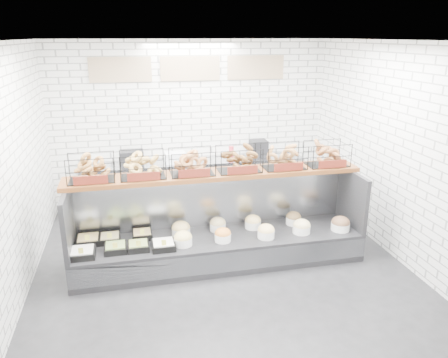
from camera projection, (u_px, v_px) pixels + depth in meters
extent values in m
plane|color=black|center=(224.00, 272.00, 5.93)|extent=(5.50, 5.50, 0.00)
cube|color=white|center=(191.00, 124.00, 8.01)|extent=(5.00, 0.02, 3.00)
cube|color=white|center=(9.00, 180.00, 4.94)|extent=(0.02, 5.50, 3.00)
cube|color=white|center=(402.00, 155.00, 5.98)|extent=(0.02, 5.50, 3.00)
cube|color=white|center=(224.00, 40.00, 4.99)|extent=(5.00, 5.50, 0.02)
cube|color=tan|center=(120.00, 70.00, 7.42)|extent=(1.05, 0.03, 0.42)
cube|color=tan|center=(190.00, 69.00, 7.67)|extent=(1.05, 0.03, 0.42)
cube|color=tan|center=(256.00, 67.00, 7.91)|extent=(1.05, 0.03, 0.42)
cube|color=black|center=(219.00, 249.00, 6.14)|extent=(4.00, 0.90, 0.40)
cube|color=#93969B|center=(226.00, 262.00, 5.74)|extent=(4.00, 0.03, 0.28)
cube|color=#93969B|center=(213.00, 199.00, 6.34)|extent=(4.00, 0.08, 0.80)
cube|color=black|center=(68.00, 222.00, 5.55)|extent=(0.06, 0.90, 0.80)
cube|color=black|center=(351.00, 198.00, 6.36)|extent=(0.06, 0.90, 0.80)
cube|color=black|center=(82.00, 253.00, 5.51)|extent=(0.32, 0.32, 0.08)
cube|color=silver|center=(82.00, 251.00, 5.49)|extent=(0.27, 0.27, 0.04)
cube|color=#E9E151|center=(81.00, 251.00, 5.37)|extent=(0.06, 0.01, 0.08)
cube|color=black|center=(88.00, 240.00, 5.85)|extent=(0.31, 0.31, 0.08)
cube|color=tan|center=(88.00, 238.00, 5.84)|extent=(0.26, 0.26, 0.04)
cube|color=#E9E151|center=(87.00, 238.00, 5.73)|extent=(0.06, 0.01, 0.08)
cube|color=black|center=(116.00, 248.00, 5.63)|extent=(0.29, 0.29, 0.08)
cube|color=#77944B|center=(115.00, 246.00, 5.62)|extent=(0.24, 0.24, 0.04)
cube|color=#E9E151|center=(115.00, 245.00, 5.51)|extent=(0.06, 0.01, 0.08)
cube|color=black|center=(110.00, 239.00, 5.90)|extent=(0.27, 0.27, 0.08)
cube|color=tan|center=(110.00, 236.00, 5.89)|extent=(0.23, 0.23, 0.04)
cube|color=#E9E151|center=(109.00, 236.00, 5.78)|extent=(0.06, 0.01, 0.08)
cube|color=black|center=(138.00, 246.00, 5.68)|extent=(0.28, 0.28, 0.08)
cube|color=olive|center=(138.00, 244.00, 5.67)|extent=(0.23, 0.23, 0.04)
cube|color=#E9E151|center=(138.00, 243.00, 5.57)|extent=(0.06, 0.01, 0.08)
cube|color=black|center=(142.00, 235.00, 6.01)|extent=(0.27, 0.27, 0.08)
cube|color=#D5B56D|center=(142.00, 233.00, 6.00)|extent=(0.23, 0.23, 0.04)
cube|color=#E9E151|center=(142.00, 232.00, 5.90)|extent=(0.06, 0.01, 0.08)
cube|color=black|center=(163.00, 245.00, 5.71)|extent=(0.31, 0.31, 0.08)
cube|color=white|center=(163.00, 243.00, 5.70)|extent=(0.26, 0.26, 0.04)
cube|color=#E9E151|center=(164.00, 243.00, 5.58)|extent=(0.06, 0.01, 0.08)
cylinder|color=white|center=(183.00, 241.00, 5.80)|extent=(0.24, 0.24, 0.11)
ellipsoid|color=#E7CE76|center=(183.00, 237.00, 5.78)|extent=(0.24, 0.24, 0.17)
cylinder|color=white|center=(181.00, 231.00, 6.09)|extent=(0.26, 0.26, 0.11)
ellipsoid|color=#DABA6F|center=(181.00, 227.00, 6.07)|extent=(0.25, 0.25, 0.18)
cylinder|color=white|center=(223.00, 237.00, 5.91)|extent=(0.22, 0.22, 0.11)
ellipsoid|color=orange|center=(223.00, 233.00, 5.89)|extent=(0.22, 0.22, 0.15)
cylinder|color=white|center=(218.00, 227.00, 6.24)|extent=(0.23, 0.23, 0.11)
ellipsoid|color=tan|center=(218.00, 223.00, 6.22)|extent=(0.23, 0.23, 0.16)
cylinder|color=white|center=(266.00, 234.00, 6.01)|extent=(0.24, 0.24, 0.11)
ellipsoid|color=#F8D27F|center=(266.00, 230.00, 5.99)|extent=(0.23, 0.23, 0.16)
cylinder|color=white|center=(253.00, 224.00, 6.32)|extent=(0.23, 0.23, 0.11)
ellipsoid|color=#F0CD7A|center=(253.00, 220.00, 6.30)|extent=(0.23, 0.23, 0.16)
cylinder|color=white|center=(301.00, 229.00, 6.16)|extent=(0.25, 0.25, 0.11)
ellipsoid|color=#DCC487|center=(302.00, 225.00, 6.14)|extent=(0.24, 0.24, 0.17)
cylinder|color=white|center=(293.00, 220.00, 6.44)|extent=(0.22, 0.22, 0.11)
ellipsoid|color=brown|center=(294.00, 217.00, 6.42)|extent=(0.22, 0.22, 0.15)
cylinder|color=white|center=(340.00, 226.00, 6.24)|extent=(0.26, 0.26, 0.11)
ellipsoid|color=brown|center=(341.00, 223.00, 6.23)|extent=(0.26, 0.26, 0.18)
cube|color=#502811|center=(216.00, 174.00, 6.03)|extent=(4.10, 0.50, 0.06)
cube|color=black|center=(91.00, 168.00, 5.62)|extent=(0.60, 0.38, 0.34)
cube|color=#5A1A10|center=(91.00, 180.00, 5.47)|extent=(0.42, 0.02, 0.11)
cube|color=black|center=(143.00, 165.00, 5.76)|extent=(0.60, 0.38, 0.34)
cube|color=#5A1A10|center=(144.00, 177.00, 5.60)|extent=(0.42, 0.02, 0.11)
cube|color=black|center=(192.00, 162.00, 5.89)|extent=(0.60, 0.38, 0.34)
cube|color=#5A1A10|center=(194.00, 173.00, 5.74)|extent=(0.42, 0.02, 0.11)
cube|color=black|center=(239.00, 159.00, 6.03)|extent=(0.60, 0.38, 0.34)
cube|color=#5A1A10|center=(243.00, 170.00, 5.87)|extent=(0.42, 0.02, 0.11)
cube|color=black|center=(284.00, 156.00, 6.17)|extent=(0.60, 0.38, 0.34)
cube|color=#5A1A10|center=(289.00, 167.00, 6.01)|extent=(0.42, 0.02, 0.11)
cube|color=black|center=(327.00, 154.00, 6.30)|extent=(0.60, 0.38, 0.34)
cube|color=#5A1A10|center=(333.00, 164.00, 6.15)|extent=(0.42, 0.02, 0.11)
cube|color=#93969B|center=(195.00, 184.00, 8.04)|extent=(4.00, 0.60, 0.90)
cube|color=black|center=(132.00, 157.00, 7.64)|extent=(0.40, 0.30, 0.24)
cube|color=silver|center=(175.00, 157.00, 7.76)|extent=(0.35, 0.28, 0.18)
cylinder|color=#C4313C|center=(231.00, 152.00, 8.03)|extent=(0.09, 0.09, 0.22)
cube|color=black|center=(258.00, 148.00, 8.16)|extent=(0.30, 0.30, 0.30)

